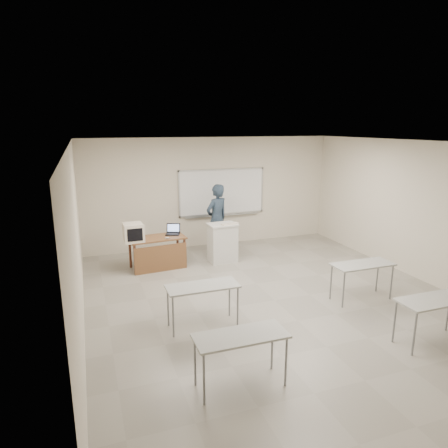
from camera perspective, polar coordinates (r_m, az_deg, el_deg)
name	(u,v)px	position (r m, az deg, el deg)	size (l,w,h in m)	color
floor	(275,301)	(7.95, 7.25, -10.79)	(7.00, 8.00, 0.01)	gray
whiteboard	(222,193)	(11.15, -0.29, 4.51)	(2.48, 0.10, 1.31)	white
student_desks	(314,295)	(6.61, 12.75, -9.92)	(4.40, 2.20, 0.73)	#9B9C96
instructor_desk	(158,248)	(9.46, -9.40, -3.37)	(1.30, 0.65, 0.75)	brown
podium	(222,243)	(9.86, -0.22, -2.68)	(0.69, 0.51, 0.97)	silver
crt_monitor	(133,232)	(9.25, -12.84, -1.17)	(0.44, 0.49, 0.42)	beige
laptop	(172,232)	(9.70, -7.43, -1.11)	(0.33, 0.30, 0.24)	black
mouse	(167,238)	(9.34, -8.16, -1.97)	(0.10, 0.07, 0.04)	#9DA1A5
keyboard	(230,224)	(9.67, 0.85, 0.02)	(0.44, 0.15, 0.02)	beige
presenter	(217,219)	(10.39, -1.03, 0.67)	(0.67, 0.44, 1.85)	black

